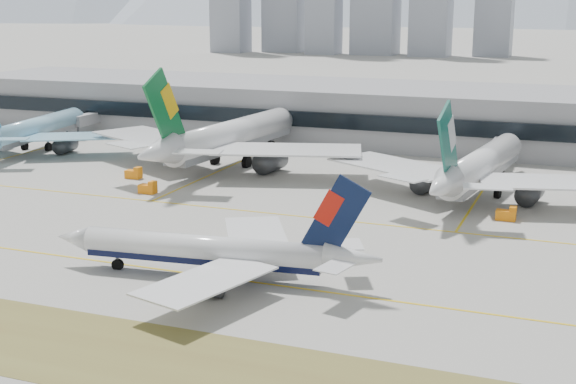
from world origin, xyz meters
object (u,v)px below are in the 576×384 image
at_px(terminal, 421,115).
at_px(widebody_cathay, 479,168).
at_px(widebody_eva, 228,138).
at_px(widebody_korean, 33,130).
at_px(taxiing_airliner, 215,252).

bearing_deg(terminal, widebody_cathay, -67.43).
height_order(widebody_eva, terminal, widebody_eva).
relative_size(widebody_eva, widebody_cathay, 1.15).
relative_size(widebody_korean, widebody_cathay, 0.91).
height_order(widebody_korean, widebody_cathay, widebody_cathay).
relative_size(widebody_cathay, terminal, 0.22).
xyz_separation_m(widebody_cathay, terminal, (-24.06, 57.89, 1.61)).
xyz_separation_m(widebody_korean, widebody_cathay, (115.00, -8.60, 0.53)).
xyz_separation_m(widebody_eva, widebody_cathay, (59.32, -8.64, -0.89)).
bearing_deg(widebody_eva, widebody_korean, 95.31).
bearing_deg(widebody_eva, widebody_cathay, -93.02).
distance_m(widebody_eva, terminal, 60.58).
bearing_deg(taxiing_airliner, widebody_eva, -72.04).
bearing_deg(widebody_eva, taxiing_airliner, -150.73).
xyz_separation_m(widebody_korean, terminal, (90.95, 49.30, 2.14)).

